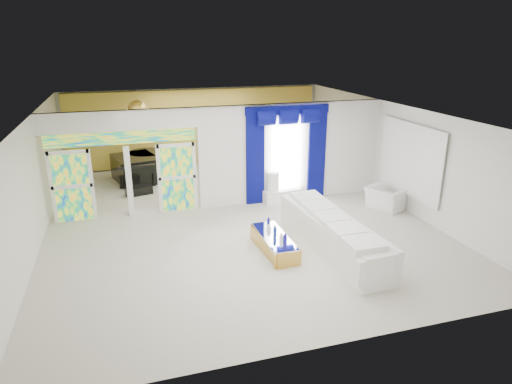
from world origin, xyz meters
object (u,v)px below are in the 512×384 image
object	(u,v)px
coffee_table	(274,244)
console_table	(282,196)
white_sofa	(332,235)
armchair	(386,198)
grand_piano	(136,168)

from	to	relation	value
coffee_table	console_table	distance (m)	3.45
white_sofa	armchair	distance (m)	3.40
coffee_table	armchair	size ratio (longest dim) A/B	1.71
console_table	grand_piano	distance (m)	5.53
armchair	grand_piano	xyz separation A→B (m)	(-6.95, 5.04, 0.11)
white_sofa	grand_piano	distance (m)	8.22
armchair	grand_piano	size ratio (longest dim) A/B	0.58
white_sofa	console_table	world-z (taller)	white_sofa
coffee_table	grand_piano	xyz separation A→B (m)	(-2.86, 6.76, 0.25)
console_table	grand_piano	world-z (taller)	grand_piano
console_table	armchair	bearing A→B (deg)	-27.96
console_table	coffee_table	bearing A→B (deg)	-112.93
coffee_table	armchair	world-z (taller)	armchair
console_table	armchair	distance (m)	3.11
coffee_table	grand_piano	size ratio (longest dim) A/B	1.00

